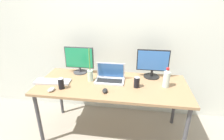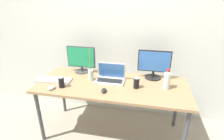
{
  "view_description": "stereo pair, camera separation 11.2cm",
  "coord_description": "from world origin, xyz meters",
  "px_view_note": "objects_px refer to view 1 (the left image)",
  "views": [
    {
      "loc": [
        0.27,
        -1.84,
        1.72
      ],
      "look_at": [
        0.0,
        0.0,
        0.92
      ],
      "focal_mm": 28.0,
      "sensor_mm": 36.0,
      "label": 1
    },
    {
      "loc": [
        0.38,
        -1.82,
        1.72
      ],
      "look_at": [
        0.0,
        0.0,
        0.92
      ],
      "focal_mm": 28.0,
      "sensor_mm": 36.0,
      "label": 2
    }
  ],
  "objects_px": {
    "work_desk": "(112,88)",
    "bamboo_vase": "(90,74)",
    "mouse_by_keyboard": "(105,91)",
    "mouse_by_laptop": "(51,90)",
    "soda_can_by_laptop": "(137,82)",
    "monitor_left": "(79,60)",
    "monitor_center": "(153,63)",
    "water_bottle": "(167,78)",
    "laptop_silver": "(110,77)",
    "keyboard_main": "(53,82)",
    "soda_can_near_keyboard": "(61,84)"
  },
  "relations": [
    {
      "from": "keyboard_main",
      "to": "water_bottle",
      "type": "bearing_deg",
      "value": -0.87
    },
    {
      "from": "monitor_left",
      "to": "soda_can_by_laptop",
      "type": "bearing_deg",
      "value": -21.69
    },
    {
      "from": "bamboo_vase",
      "to": "soda_can_by_laptop",
      "type": "bearing_deg",
      "value": -8.39
    },
    {
      "from": "monitor_center",
      "to": "keyboard_main",
      "type": "bearing_deg",
      "value": -164.65
    },
    {
      "from": "laptop_silver",
      "to": "water_bottle",
      "type": "relative_size",
      "value": 1.49
    },
    {
      "from": "laptop_silver",
      "to": "bamboo_vase",
      "type": "relative_size",
      "value": 0.85
    },
    {
      "from": "monitor_center",
      "to": "bamboo_vase",
      "type": "height_order",
      "value": "bamboo_vase"
    },
    {
      "from": "mouse_by_keyboard",
      "to": "monitor_center",
      "type": "bearing_deg",
      "value": 37.22
    },
    {
      "from": "keyboard_main",
      "to": "bamboo_vase",
      "type": "xyz_separation_m",
      "value": [
        0.45,
        0.11,
        0.08
      ]
    },
    {
      "from": "keyboard_main",
      "to": "water_bottle",
      "type": "height_order",
      "value": "water_bottle"
    },
    {
      "from": "work_desk",
      "to": "keyboard_main",
      "type": "bearing_deg",
      "value": -174.82
    },
    {
      "from": "mouse_by_laptop",
      "to": "soda_can_by_laptop",
      "type": "bearing_deg",
      "value": 31.71
    },
    {
      "from": "soda_can_by_laptop",
      "to": "bamboo_vase",
      "type": "distance_m",
      "value": 0.58
    },
    {
      "from": "soda_can_by_laptop",
      "to": "laptop_silver",
      "type": "bearing_deg",
      "value": 159.39
    },
    {
      "from": "mouse_by_keyboard",
      "to": "water_bottle",
      "type": "bearing_deg",
      "value": 13.85
    },
    {
      "from": "monitor_center",
      "to": "mouse_by_keyboard",
      "type": "bearing_deg",
      "value": -138.29
    },
    {
      "from": "mouse_by_laptop",
      "to": "soda_can_near_keyboard",
      "type": "relative_size",
      "value": 0.75
    },
    {
      "from": "water_bottle",
      "to": "monitor_left",
      "type": "bearing_deg",
      "value": 167.37
    },
    {
      "from": "laptop_silver",
      "to": "soda_can_near_keyboard",
      "type": "bearing_deg",
      "value": -151.55
    },
    {
      "from": "monitor_center",
      "to": "keyboard_main",
      "type": "height_order",
      "value": "monitor_center"
    },
    {
      "from": "water_bottle",
      "to": "soda_can_by_laptop",
      "type": "relative_size",
      "value": 1.88
    },
    {
      "from": "mouse_by_laptop",
      "to": "water_bottle",
      "type": "xyz_separation_m",
      "value": [
        1.27,
        0.29,
        0.09
      ]
    },
    {
      "from": "mouse_by_keyboard",
      "to": "soda_can_by_laptop",
      "type": "relative_size",
      "value": 0.73
    },
    {
      "from": "monitor_center",
      "to": "mouse_by_laptop",
      "type": "relative_size",
      "value": 4.28
    },
    {
      "from": "work_desk",
      "to": "bamboo_vase",
      "type": "height_order",
      "value": "bamboo_vase"
    },
    {
      "from": "monitor_left",
      "to": "keyboard_main",
      "type": "distance_m",
      "value": 0.45
    },
    {
      "from": "soda_can_by_laptop",
      "to": "work_desk",
      "type": "bearing_deg",
      "value": 171.88
    },
    {
      "from": "keyboard_main",
      "to": "mouse_by_laptop",
      "type": "xyz_separation_m",
      "value": [
        0.08,
        -0.2,
        0.01
      ]
    },
    {
      "from": "soda_can_near_keyboard",
      "to": "bamboo_vase",
      "type": "distance_m",
      "value": 0.37
    },
    {
      "from": "mouse_by_keyboard",
      "to": "bamboo_vase",
      "type": "height_order",
      "value": "bamboo_vase"
    },
    {
      "from": "monitor_left",
      "to": "mouse_by_laptop",
      "type": "height_order",
      "value": "monitor_left"
    },
    {
      "from": "laptop_silver",
      "to": "keyboard_main",
      "type": "distance_m",
      "value": 0.71
    },
    {
      "from": "mouse_by_laptop",
      "to": "soda_can_by_laptop",
      "type": "xyz_separation_m",
      "value": [
        0.93,
        0.23,
        0.04
      ]
    },
    {
      "from": "monitor_left",
      "to": "bamboo_vase",
      "type": "distance_m",
      "value": 0.32
    },
    {
      "from": "keyboard_main",
      "to": "soda_can_near_keyboard",
      "type": "height_order",
      "value": "soda_can_near_keyboard"
    },
    {
      "from": "work_desk",
      "to": "mouse_by_laptop",
      "type": "bearing_deg",
      "value": -157.27
    },
    {
      "from": "mouse_by_laptop",
      "to": "soda_can_by_laptop",
      "type": "relative_size",
      "value": 0.75
    },
    {
      "from": "keyboard_main",
      "to": "bamboo_vase",
      "type": "relative_size",
      "value": 1.04
    },
    {
      "from": "laptop_silver",
      "to": "bamboo_vase",
      "type": "distance_m",
      "value": 0.25
    },
    {
      "from": "keyboard_main",
      "to": "monitor_center",
      "type": "bearing_deg",
      "value": 10.95
    },
    {
      "from": "soda_can_near_keyboard",
      "to": "bamboo_vase",
      "type": "xyz_separation_m",
      "value": [
        0.28,
        0.24,
        0.02
      ]
    },
    {
      "from": "laptop_silver",
      "to": "soda_can_near_keyboard",
      "type": "xyz_separation_m",
      "value": [
        -0.51,
        -0.28,
        0.01
      ]
    },
    {
      "from": "monitor_left",
      "to": "water_bottle",
      "type": "distance_m",
      "value": 1.14
    },
    {
      "from": "monitor_left",
      "to": "mouse_by_keyboard",
      "type": "relative_size",
      "value": 4.21
    },
    {
      "from": "mouse_by_keyboard",
      "to": "mouse_by_laptop",
      "type": "xyz_separation_m",
      "value": [
        -0.59,
        -0.06,
        0.0
      ]
    },
    {
      "from": "keyboard_main",
      "to": "bamboo_vase",
      "type": "bearing_deg",
      "value": 9.13
    },
    {
      "from": "monitor_left",
      "to": "soda_can_by_laptop",
      "type": "relative_size",
      "value": 3.09
    },
    {
      "from": "monitor_center",
      "to": "water_bottle",
      "type": "distance_m",
      "value": 0.3
    },
    {
      "from": "monitor_center",
      "to": "mouse_by_keyboard",
      "type": "height_order",
      "value": "monitor_center"
    },
    {
      "from": "work_desk",
      "to": "soda_can_by_laptop",
      "type": "distance_m",
      "value": 0.32
    }
  ]
}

